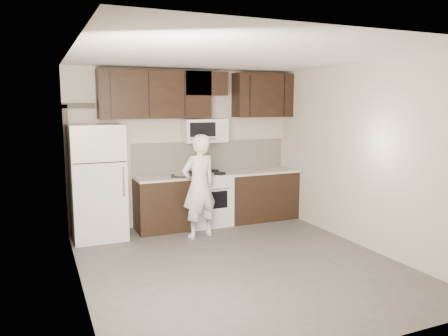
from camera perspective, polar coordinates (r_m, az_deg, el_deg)
floor at (r=5.96m, az=1.99°, el=-12.34°), size 4.50×4.50×0.00m
back_wall at (r=7.71m, az=-5.16°, el=2.69°), size 4.00×0.00×4.00m
ceiling at (r=5.61m, az=2.14°, el=14.41°), size 4.50×4.50×0.00m
counter_run at (r=7.77m, az=-0.11°, el=-3.90°), size 2.95×0.64×0.91m
stove at (r=7.66m, az=-2.20°, el=-4.06°), size 0.76×0.66×0.94m
backsplash at (r=7.89m, az=-1.66°, el=1.61°), size 2.90×0.02×0.54m
upper_cabinets at (r=7.58m, az=-3.31°, el=9.67°), size 3.48×0.35×0.78m
microwave at (r=7.60m, az=-2.57°, el=4.91°), size 0.76×0.42×0.40m
refrigerator at (r=7.08m, az=-16.17°, el=-1.79°), size 0.80×0.76×1.80m
door_trim at (r=7.31m, az=-19.48°, el=1.13°), size 0.50×0.08×2.12m
saucepan at (r=7.36m, az=-3.09°, el=-0.51°), size 0.27×0.17×0.16m
baking_tray at (r=7.31m, az=-5.44°, el=-1.01°), size 0.44×0.38×0.02m
pizza at (r=7.31m, az=-5.45°, el=-0.87°), size 0.32×0.32×0.02m
person at (r=6.89m, az=-3.28°, el=-2.40°), size 0.67×0.51×1.64m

